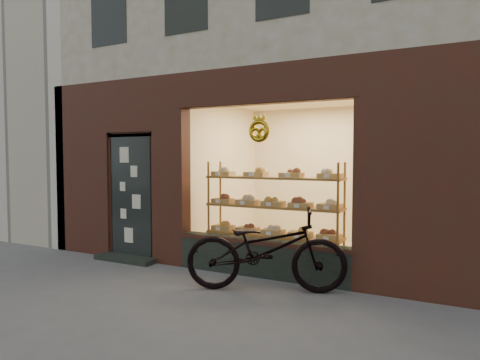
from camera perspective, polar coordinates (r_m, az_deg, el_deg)
The scene contains 4 objects.
ground at distance 5.05m, azimuth -12.63°, elevation -17.59°, with size 90.00×90.00×0.00m, color #565657.
neighbor_left at distance 15.83m, azimuth -27.12°, elevation 12.68°, with size 12.00×7.00×9.00m, color silver.
display_shelf at distance 6.75m, azimuth 4.45°, elevation -4.72°, with size 2.20×0.45×1.70m.
bicycle at distance 5.73m, azimuth 3.42°, elevation -9.21°, with size 0.74×2.12×1.11m, color black.
Camera 1 is at (3.06, -3.60, 1.78)m, focal length 32.00 mm.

